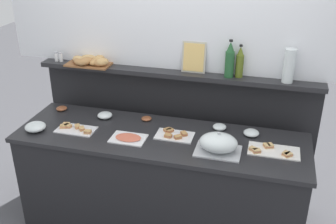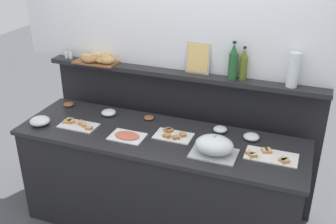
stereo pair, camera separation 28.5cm
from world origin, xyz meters
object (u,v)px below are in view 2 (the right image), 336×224
object	(u,v)px
sandwich_platter_front	(173,135)
sandwich_platter_side	(78,125)
glass_bowl_medium	(251,137)
wine_bottle_green	(233,62)
glass_bowl_extra	(220,130)
salt_shaker	(66,53)
serving_cloche	(214,146)
water_carafe	(293,70)
cold_cuts_platter	(127,136)
glass_bowl_small	(40,121)
framed_picture	(198,58)
bread_basket	(97,59)
olive_oil_bottle	(243,65)
condiment_bowl_cream	(149,118)
condiment_bowl_dark	(69,104)
pepper_shaker	(70,54)
glass_bowl_large	(109,113)
sandwich_platter_rear	(270,156)

from	to	relation	value
sandwich_platter_front	sandwich_platter_side	world-z (taller)	same
glass_bowl_medium	wine_bottle_green	xyz separation A→B (m)	(-0.24, 0.26, 0.50)
glass_bowl_extra	salt_shaker	distance (m)	1.63
serving_cloche	water_carafe	size ratio (longest dim) A/B	1.24
cold_cuts_platter	glass_bowl_small	xyz separation A→B (m)	(-0.78, -0.06, 0.02)
framed_picture	water_carafe	world-z (taller)	water_carafe
wine_bottle_green	bread_basket	bearing A→B (deg)	-178.68
cold_cuts_platter	water_carafe	world-z (taller)	water_carafe
sandwich_platter_front	water_carafe	world-z (taller)	water_carafe
olive_oil_bottle	sandwich_platter_front	bearing A→B (deg)	-133.87
sandwich_platter_front	glass_bowl_medium	size ratio (longest dim) A/B	2.41
sandwich_platter_side	serving_cloche	bearing A→B (deg)	-1.87
sandwich_platter_side	water_carafe	size ratio (longest dim) A/B	1.17
sandwich_platter_side	condiment_bowl_cream	bearing A→B (deg)	32.54
condiment_bowl_dark	condiment_bowl_cream	bearing A→B (deg)	0.43
serving_cloche	glass_bowl_small	world-z (taller)	serving_cloche
glass_bowl_extra	wine_bottle_green	bearing A→B (deg)	84.25
pepper_shaker	framed_picture	size ratio (longest dim) A/B	0.33
condiment_bowl_cream	salt_shaker	distance (m)	1.04
serving_cloche	pepper_shaker	bearing A→B (deg)	159.47
sandwich_platter_front	sandwich_platter_side	size ratio (longest dim) A/B	0.94
olive_oil_bottle	glass_bowl_large	bearing A→B (deg)	-165.19
water_carafe	olive_oil_bottle	bearing A→B (deg)	177.22
wine_bottle_green	framed_picture	size ratio (longest dim) A/B	1.20
glass_bowl_extra	wine_bottle_green	distance (m)	0.55
sandwich_platter_side	condiment_bowl_dark	world-z (taller)	sandwich_platter_side
sandwich_platter_side	water_carafe	world-z (taller)	water_carafe
sandwich_platter_rear	glass_bowl_extra	xyz separation A→B (m)	(-0.44, 0.25, 0.01)
cold_cuts_platter	condiment_bowl_cream	size ratio (longest dim) A/B	3.15
glass_bowl_extra	sandwich_platter_rear	bearing A→B (deg)	-30.29
serving_cloche	bread_basket	distance (m)	1.42
glass_bowl_small	pepper_shaker	distance (m)	0.75
sandwich_platter_front	glass_bowl_medium	world-z (taller)	glass_bowl_medium
cold_cuts_platter	bread_basket	size ratio (longest dim) A/B	0.66
glass_bowl_small	glass_bowl_extra	bearing A→B (deg)	15.76
water_carafe	salt_shaker	bearing A→B (deg)	180.00
sandwich_platter_side	condiment_bowl_cream	size ratio (longest dim) A/B	3.64
sandwich_platter_front	water_carafe	bearing A→B (deg)	27.80
condiment_bowl_cream	wine_bottle_green	distance (m)	0.86
serving_cloche	water_carafe	bearing A→B (deg)	52.43
salt_shaker	water_carafe	world-z (taller)	water_carafe
glass_bowl_extra	framed_picture	size ratio (longest dim) A/B	0.43
sandwich_platter_side	condiment_bowl_dark	distance (m)	0.44
condiment_bowl_dark	wine_bottle_green	xyz separation A→B (m)	(1.46, 0.23, 0.51)
glass_bowl_large	glass_bowl_small	bearing A→B (deg)	-141.47
wine_bottle_green	pepper_shaker	size ratio (longest dim) A/B	3.63
sandwich_platter_rear	water_carafe	world-z (taller)	water_carafe
glass_bowl_large	condiment_bowl_cream	xyz separation A→B (m)	(0.36, 0.05, -0.01)
glass_bowl_large	water_carafe	xyz separation A→B (m)	(1.49, 0.27, 0.50)
sandwich_platter_rear	bread_basket	xyz separation A→B (m)	(-1.66, 0.45, 0.41)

